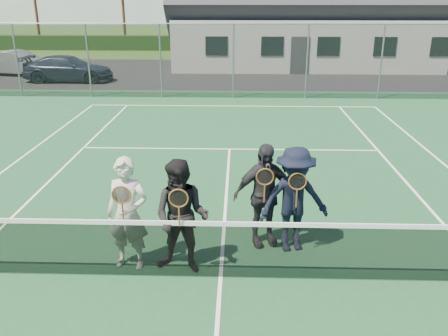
# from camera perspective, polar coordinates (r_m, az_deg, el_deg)

# --- Properties ---
(ground) EXTENTS (220.00, 220.00, 0.00)m
(ground) POSITION_cam_1_polar(r_m,az_deg,el_deg) (26.52, 1.31, 11.24)
(ground) COLOR #2F4D1B
(ground) RESTS_ON ground
(court_surface) EXTENTS (30.00, 30.00, 0.02)m
(court_surface) POSITION_cam_1_polar(r_m,az_deg,el_deg) (7.41, -0.41, -13.09)
(court_surface) COLOR #1C4C2B
(court_surface) RESTS_ON ground
(tarmac_carpark) EXTENTS (40.00, 12.00, 0.01)m
(tarmac_carpark) POSITION_cam_1_polar(r_m,az_deg,el_deg) (26.85, -7.42, 11.20)
(tarmac_carpark) COLOR black
(tarmac_carpark) RESTS_ON ground
(hedge_row) EXTENTS (40.00, 1.20, 1.10)m
(hedge_row) POSITION_cam_1_polar(r_m,az_deg,el_deg) (38.36, 1.52, 14.80)
(hedge_row) COLOR black
(hedge_row) RESTS_ON ground
(car_b) EXTENTS (4.07, 1.95, 1.29)m
(car_b) POSITION_cam_1_polar(r_m,az_deg,el_deg) (28.27, -23.45, 11.51)
(car_b) COLOR gray
(car_b) RESTS_ON ground
(car_c) EXTENTS (4.37, 1.79, 1.27)m
(car_c) POSITION_cam_1_polar(r_m,az_deg,el_deg) (25.27, -18.21, 11.28)
(car_c) COLOR #1A2034
(car_c) RESTS_ON ground
(court_markings) EXTENTS (11.03, 23.83, 0.01)m
(court_markings) POSITION_cam_1_polar(r_m,az_deg,el_deg) (7.40, -0.41, -12.99)
(court_markings) COLOR white
(court_markings) RESTS_ON court_surface
(tennis_net) EXTENTS (11.68, 0.08, 1.10)m
(tennis_net) POSITION_cam_1_polar(r_m,az_deg,el_deg) (7.14, -0.42, -9.53)
(tennis_net) COLOR slate
(tennis_net) RESTS_ON ground
(perimeter_fence) EXTENTS (30.07, 0.07, 3.02)m
(perimeter_fence) POSITION_cam_1_polar(r_m,az_deg,el_deg) (19.87, 1.14, 12.71)
(perimeter_fence) COLOR slate
(perimeter_fence) RESTS_ON ground
(player_a) EXTENTS (0.71, 0.54, 1.80)m
(player_a) POSITION_cam_1_polar(r_m,az_deg,el_deg) (7.42, -11.52, -5.43)
(player_a) COLOR beige
(player_a) RESTS_ON court_surface
(player_b) EXTENTS (1.00, 0.86, 1.80)m
(player_b) POSITION_cam_1_polar(r_m,az_deg,el_deg) (7.20, -5.12, -5.91)
(player_b) COLOR black
(player_b) RESTS_ON court_surface
(player_c) EXTENTS (1.14, 0.74, 1.80)m
(player_c) POSITION_cam_1_polar(r_m,az_deg,el_deg) (7.97, 4.77, -3.25)
(player_c) COLOR #28272C
(player_c) RESTS_ON court_surface
(player_d) EXTENTS (1.28, 0.92, 1.80)m
(player_d) POSITION_cam_1_polar(r_m,az_deg,el_deg) (7.84, 8.45, -3.80)
(player_d) COLOR black
(player_d) RESTS_ON court_surface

